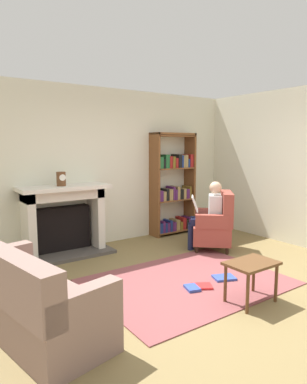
{
  "coord_description": "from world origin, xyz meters",
  "views": [
    {
      "loc": [
        -2.73,
        -2.86,
        1.73
      ],
      "look_at": [
        0.1,
        1.2,
        1.05
      ],
      "focal_mm": 32.0,
      "sensor_mm": 36.0,
      "label": 1
    }
  ],
  "objects_px": {
    "fireplace": "(64,218)",
    "side_table": "(251,268)",
    "bookshelf": "(173,186)",
    "seated_reader": "(209,213)",
    "armchair_reading": "(216,224)",
    "mantel_clock": "(61,179)",
    "sofa_floral": "(28,300)"
  },
  "relations": [
    {
      "from": "mantel_clock",
      "to": "sofa_floral",
      "type": "xyz_separation_m",
      "value": [
        -1.05,
        -1.96,
        -0.9
      ]
    },
    {
      "from": "seated_reader",
      "to": "sofa_floral",
      "type": "height_order",
      "value": "seated_reader"
    },
    {
      "from": "sofa_floral",
      "to": "side_table",
      "type": "relative_size",
      "value": 3.23
    },
    {
      "from": "fireplace",
      "to": "sofa_floral",
      "type": "relative_size",
      "value": 0.78
    },
    {
      "from": "bookshelf",
      "to": "seated_reader",
      "type": "bearing_deg",
      "value": -97.45
    },
    {
      "from": "mantel_clock",
      "to": "seated_reader",
      "type": "height_order",
      "value": "mantel_clock"
    },
    {
      "from": "sofa_floral",
      "to": "side_table",
      "type": "height_order",
      "value": "sofa_floral"
    },
    {
      "from": "fireplace",
      "to": "mantel_clock",
      "type": "xyz_separation_m",
      "value": [
        -0.05,
        -0.1,
        0.63
      ]
    },
    {
      "from": "fireplace",
      "to": "armchair_reading",
      "type": "bearing_deg",
      "value": -29.06
    },
    {
      "from": "bookshelf",
      "to": "side_table",
      "type": "height_order",
      "value": "bookshelf"
    },
    {
      "from": "bookshelf",
      "to": "armchair_reading",
      "type": "relative_size",
      "value": 2.02
    },
    {
      "from": "mantel_clock",
      "to": "sofa_floral",
      "type": "bearing_deg",
      "value": -118.19
    },
    {
      "from": "armchair_reading",
      "to": "side_table",
      "type": "height_order",
      "value": "armchair_reading"
    },
    {
      "from": "bookshelf",
      "to": "sofa_floral",
      "type": "height_order",
      "value": "bookshelf"
    },
    {
      "from": "armchair_reading",
      "to": "mantel_clock",
      "type": "bearing_deg",
      "value": -74.99
    },
    {
      "from": "bookshelf",
      "to": "side_table",
      "type": "relative_size",
      "value": 3.5
    },
    {
      "from": "sofa_floral",
      "to": "seated_reader",
      "type": "bearing_deg",
      "value": -84.92
    },
    {
      "from": "bookshelf",
      "to": "side_table",
      "type": "distance_m",
      "value": 3.12
    },
    {
      "from": "fireplace",
      "to": "sofa_floral",
      "type": "xyz_separation_m",
      "value": [
        -1.1,
        -2.06,
        -0.27
      ]
    },
    {
      "from": "mantel_clock",
      "to": "armchair_reading",
      "type": "bearing_deg",
      "value": -26.43
    },
    {
      "from": "bookshelf",
      "to": "mantel_clock",
      "type": "bearing_deg",
      "value": -176.58
    },
    {
      "from": "fireplace",
      "to": "side_table",
      "type": "distance_m",
      "value": 3.02
    },
    {
      "from": "side_table",
      "to": "armchair_reading",
      "type": "bearing_deg",
      "value": 56.43
    },
    {
      "from": "side_table",
      "to": "mantel_clock",
      "type": "bearing_deg",
      "value": 112.64
    },
    {
      "from": "mantel_clock",
      "to": "side_table",
      "type": "relative_size",
      "value": 0.38
    },
    {
      "from": "mantel_clock",
      "to": "seated_reader",
      "type": "distance_m",
      "value": 2.43
    },
    {
      "from": "bookshelf",
      "to": "seated_reader",
      "type": "relative_size",
      "value": 1.72
    },
    {
      "from": "fireplace",
      "to": "armchair_reading",
      "type": "height_order",
      "value": "fireplace"
    },
    {
      "from": "fireplace",
      "to": "bookshelf",
      "type": "relative_size",
      "value": 0.72
    },
    {
      "from": "fireplace",
      "to": "side_table",
      "type": "xyz_separation_m",
      "value": [
        1.08,
        -2.82,
        -0.2
      ]
    },
    {
      "from": "seated_reader",
      "to": "side_table",
      "type": "relative_size",
      "value": 2.04
    },
    {
      "from": "mantel_clock",
      "to": "seated_reader",
      "type": "relative_size",
      "value": 0.19
    }
  ]
}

